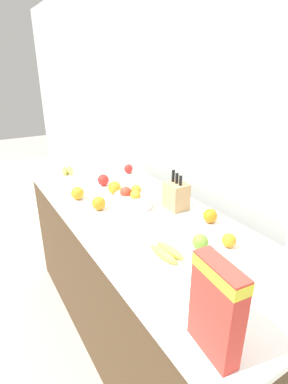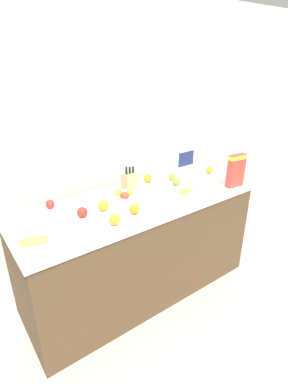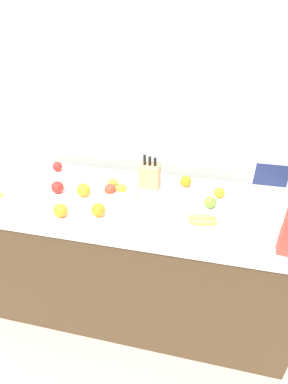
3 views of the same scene
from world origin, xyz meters
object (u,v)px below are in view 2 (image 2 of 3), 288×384
at_px(knife_block, 130,182).
at_px(apple_middle, 176,182).
at_px(cereal_box, 236,169).
at_px(orange_back_center, 148,179).
at_px(apple_rightmost, 50,204).
at_px(fruit_bowl, 126,198).
at_px(orange_front_right, 172,177).
at_px(banana_bunch_right, 34,240).
at_px(orange_mid_right, 103,205).
at_px(orange_front_center, 115,220).
at_px(orange_front_left, 209,170).
at_px(small_monitor, 185,159).
at_px(banana_bunch_left, 186,190).
at_px(apple_leftmost, 82,212).
at_px(orange_mid_left, 135,209).

xyz_separation_m(knife_block, apple_middle, (0.41, -0.17, -0.05)).
bearing_deg(cereal_box, orange_back_center, 143.39).
xyz_separation_m(cereal_box, apple_rightmost, (-1.56, 0.57, -0.13)).
bearing_deg(fruit_bowl, orange_front_right, 13.83).
height_order(banana_bunch_right, orange_mid_right, orange_mid_right).
bearing_deg(orange_front_right, orange_mid_right, -168.65).
bearing_deg(apple_rightmost, orange_front_center, -61.63).
bearing_deg(knife_block, cereal_box, -30.60).
relative_size(knife_block, orange_front_right, 3.88).
bearing_deg(cereal_box, orange_mid_right, 172.77).
relative_size(cereal_box, orange_back_center, 3.91).
xyz_separation_m(apple_middle, orange_front_left, (0.50, 0.05, -0.00)).
relative_size(apple_rightmost, orange_front_left, 0.99).
height_order(orange_front_right, orange_mid_right, orange_mid_right).
relative_size(small_monitor, apple_middle, 3.26).
xyz_separation_m(small_monitor, orange_front_left, (0.13, -0.24, -0.08)).
bearing_deg(banana_bunch_right, banana_bunch_left, 0.55).
distance_m(apple_leftmost, orange_front_right, 1.05).
xyz_separation_m(banana_bunch_right, orange_front_center, (0.54, -0.11, 0.02)).
distance_m(apple_leftmost, orange_mid_right, 0.18).
height_order(fruit_bowl, orange_mid_right, fruit_bowl).
bearing_deg(orange_mid_left, fruit_bowl, 75.83).
bearing_deg(orange_front_left, apple_middle, -174.81).
relative_size(knife_block, orange_mid_left, 3.25).
xyz_separation_m(apple_leftmost, orange_mid_right, (0.18, -0.00, 0.00)).
distance_m(fruit_bowl, orange_front_center, 0.37).
bearing_deg(cereal_box, orange_front_center, -175.99).
height_order(apple_rightmost, orange_front_right, apple_rightmost).
xyz_separation_m(small_monitor, apple_rightmost, (-1.50, -0.04, -0.08)).
bearing_deg(orange_front_left, orange_mid_left, -166.18).
distance_m(small_monitor, orange_back_center, 0.55).
distance_m(small_monitor, banana_bunch_right, 1.82).
xyz_separation_m(knife_block, banana_bunch_right, (-0.98, -0.35, -0.06)).
xyz_separation_m(orange_front_right, orange_mid_right, (-0.86, -0.17, 0.01)).
bearing_deg(orange_front_left, orange_mid_right, -176.13).
relative_size(apple_rightmost, orange_mid_right, 0.81).
bearing_deg(orange_front_right, orange_front_left, -10.73).
height_order(orange_front_left, orange_back_center, orange_back_center).
bearing_deg(small_monitor, orange_mid_left, -152.85).
bearing_deg(small_monitor, orange_front_center, -154.89).
bearing_deg(banana_bunch_left, orange_front_center, -171.51).
bearing_deg(apple_rightmost, orange_front_left, -6.74).
height_order(banana_bunch_right, apple_leftmost, apple_leftmost).
bearing_deg(orange_front_center, apple_rightmost, 118.37).
bearing_deg(fruit_bowl, small_monitor, 18.01).
xyz_separation_m(apple_middle, orange_front_center, (-0.84, -0.29, 0.00)).
height_order(banana_bunch_right, apple_middle, apple_middle).
xyz_separation_m(apple_leftmost, orange_front_center, (0.14, -0.25, 0.00)).
height_order(banana_bunch_left, apple_rightmost, apple_rightmost).
distance_m(orange_front_right, orange_mid_right, 0.87).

